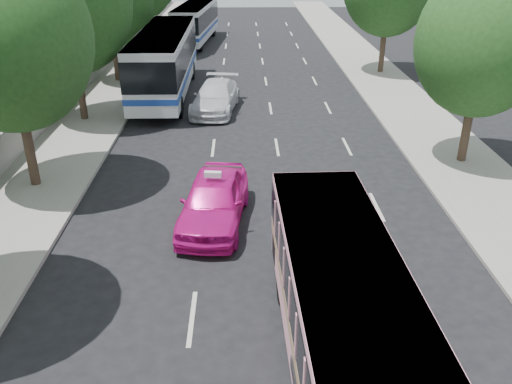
{
  "coord_description": "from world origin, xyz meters",
  "views": [
    {
      "loc": [
        -0.56,
        -13.03,
        8.88
      ],
      "look_at": [
        -0.17,
        2.02,
        1.6
      ],
      "focal_mm": 38.0,
      "sensor_mm": 36.0,
      "label": 1
    }
  ],
  "objects_px": {
    "pink_bus": "(344,308)",
    "tour_coach_front": "(165,57)",
    "white_pickup": "(216,97)",
    "pink_taxi": "(214,200)",
    "tour_coach_rear": "(196,20)"
  },
  "relations": [
    {
      "from": "pink_taxi",
      "to": "tour_coach_front",
      "type": "distance_m",
      "value": 16.25
    },
    {
      "from": "tour_coach_front",
      "to": "pink_taxi",
      "type": "bearing_deg",
      "value": -77.6
    },
    {
      "from": "pink_bus",
      "to": "white_pickup",
      "type": "distance_m",
      "value": 19.94
    },
    {
      "from": "white_pickup",
      "to": "tour_coach_front",
      "type": "height_order",
      "value": "tour_coach_front"
    },
    {
      "from": "pink_bus",
      "to": "white_pickup",
      "type": "height_order",
      "value": "pink_bus"
    },
    {
      "from": "pink_taxi",
      "to": "tour_coach_rear",
      "type": "distance_m",
      "value": 32.77
    },
    {
      "from": "pink_bus",
      "to": "white_pickup",
      "type": "relative_size",
      "value": 1.73
    },
    {
      "from": "white_pickup",
      "to": "tour_coach_front",
      "type": "xyz_separation_m",
      "value": [
        -3.04,
        3.21,
        1.47
      ]
    },
    {
      "from": "pink_bus",
      "to": "white_pickup",
      "type": "bearing_deg",
      "value": 98.65
    },
    {
      "from": "pink_bus",
      "to": "tour_coach_front",
      "type": "relative_size",
      "value": 0.74
    },
    {
      "from": "pink_bus",
      "to": "tour_coach_front",
      "type": "bearing_deg",
      "value": 104.5
    },
    {
      "from": "pink_bus",
      "to": "white_pickup",
      "type": "xyz_separation_m",
      "value": [
        -3.51,
        19.6,
        -1.04
      ]
    },
    {
      "from": "white_pickup",
      "to": "tour_coach_front",
      "type": "distance_m",
      "value": 4.65
    },
    {
      "from": "pink_taxi",
      "to": "tour_coach_rear",
      "type": "relative_size",
      "value": 0.45
    },
    {
      "from": "white_pickup",
      "to": "pink_bus",
      "type": "bearing_deg",
      "value": -72.4
    }
  ]
}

